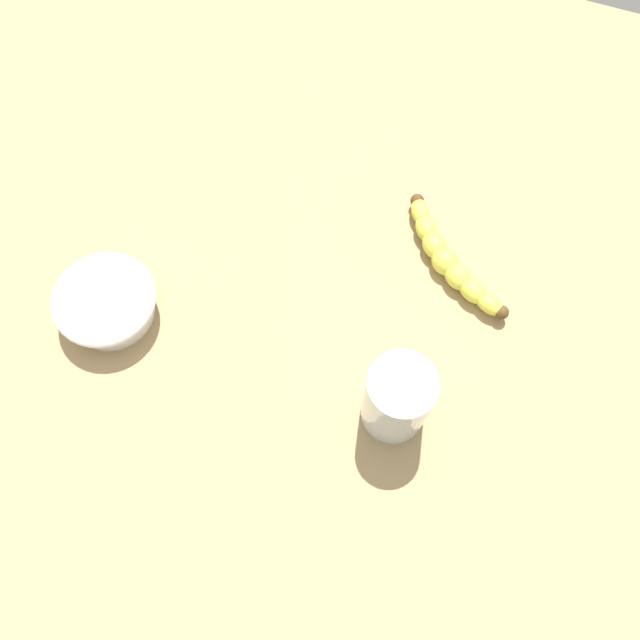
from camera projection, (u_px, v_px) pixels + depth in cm
name	position (u px, v px, depth cm)	size (l,w,h in cm)	color
wooden_tabletop	(288.00, 287.00, 86.03)	(120.00, 120.00, 3.00)	#A1865C
banana	(449.00, 259.00, 84.06)	(13.70, 16.04, 3.21)	#DFDA46
smoothie_glass	(397.00, 400.00, 73.26)	(7.38, 7.38, 11.63)	silver
ceramic_bowl	(107.00, 303.00, 80.51)	(12.39, 12.39, 4.61)	white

